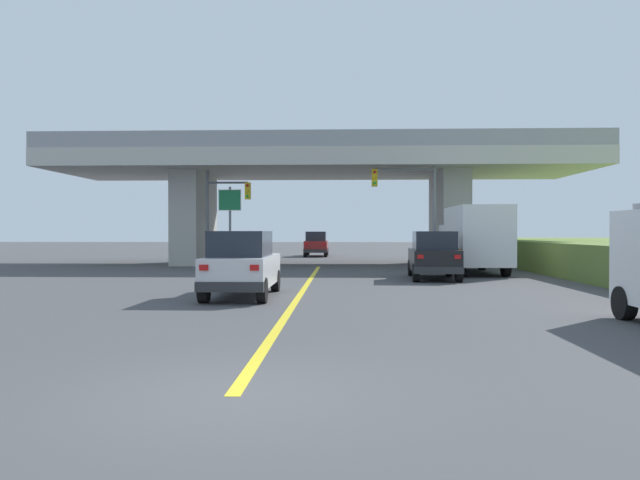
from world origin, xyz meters
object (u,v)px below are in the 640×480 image
object	(u,v)px
suv_crossing	(434,255)
traffic_signal_farside	(222,206)
suv_lead	(242,264)
box_truck	(474,239)
sedan_oncoming	(316,244)
highway_sign	(230,209)
traffic_signal_nearside	(414,197)

from	to	relation	value
suv_crossing	traffic_signal_farside	xyz separation A→B (m)	(-10.78, 8.68, 2.45)
suv_lead	suv_crossing	bearing A→B (deg)	46.54
box_truck	sedan_oncoming	distance (m)	21.77
suv_crossing	box_truck	world-z (taller)	box_truck
traffic_signal_farside	highway_sign	bearing A→B (deg)	30.93
sedan_oncoming	traffic_signal_farside	size ratio (longest dim) A/B	0.86
sedan_oncoming	traffic_signal_farside	bearing A→B (deg)	-107.86
suv_lead	box_truck	world-z (taller)	box_truck
suv_lead	suv_crossing	size ratio (longest dim) A/B	0.98
box_truck	sedan_oncoming	world-z (taller)	box_truck
suv_lead	sedan_oncoming	size ratio (longest dim) A/B	0.95
traffic_signal_nearside	traffic_signal_farside	size ratio (longest dim) A/B	1.08
sedan_oncoming	suv_crossing	bearing A→B (deg)	-75.76
box_truck	traffic_signal_nearside	world-z (taller)	traffic_signal_nearside
traffic_signal_nearside	highway_sign	xyz separation A→B (m)	(-10.42, 1.25, -0.58)
suv_crossing	highway_sign	distance (m)	13.87
suv_crossing	traffic_signal_farside	bearing A→B (deg)	144.32
suv_lead	sedan_oncoming	bearing A→B (deg)	88.24
highway_sign	suv_crossing	bearing A→B (deg)	-40.78
sedan_oncoming	traffic_signal_farside	distance (m)	15.83
traffic_signal_farside	suv_crossing	bearing A→B (deg)	-38.86
traffic_signal_farside	box_truck	bearing A→B (deg)	-21.33
sedan_oncoming	traffic_signal_farside	world-z (taller)	traffic_signal_farside
suv_crossing	box_truck	size ratio (longest dim) A/B	0.68
suv_lead	traffic_signal_nearside	bearing A→B (deg)	65.00
suv_lead	sedan_oncoming	distance (m)	30.89
suv_crossing	traffic_signal_nearside	distance (m)	8.21
sedan_oncoming	highway_sign	distance (m)	15.44
suv_crossing	traffic_signal_farside	distance (m)	14.06
traffic_signal_nearside	suv_lead	bearing A→B (deg)	-115.00
suv_crossing	traffic_signal_farside	world-z (taller)	traffic_signal_farside
traffic_signal_farside	highway_sign	size ratio (longest dim) A/B	1.20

